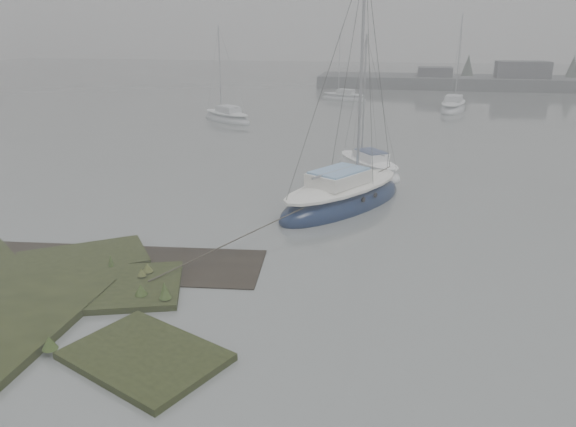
{
  "coord_description": "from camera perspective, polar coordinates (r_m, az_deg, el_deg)",
  "views": [
    {
      "loc": [
        5.92,
        -10.92,
        7.39
      ],
      "look_at": [
        2.74,
        5.33,
        1.8
      ],
      "focal_mm": 35.0,
      "sensor_mm": 36.0,
      "label": 1
    }
  ],
  "objects": [
    {
      "name": "ground",
      "position": [
        42.0,
        2.81,
        8.5
      ],
      "size": [
        160.0,
        160.0,
        0.0
      ],
      "primitive_type": "plane",
      "color": "slate",
      "rests_on": "ground"
    },
    {
      "name": "sailboat_far_a",
      "position": [
        46.0,
        -6.22,
        9.62
      ],
      "size": [
        5.56,
        4.86,
        7.9
      ],
      "rotation": [
        0.0,
        0.0,
        0.92
      ],
      "color": "#A2A9AC",
      "rests_on": "ground"
    },
    {
      "name": "sailboat_main",
      "position": [
        24.06,
        5.57,
        1.5
      ],
      "size": [
        6.08,
        7.75,
        10.68
      ],
      "rotation": [
        0.0,
        0.0,
        -0.55
      ],
      "color": "#0B1837",
      "rests_on": "ground"
    },
    {
      "name": "sailboat_far_c",
      "position": [
        59.17,
        5.71,
        11.61
      ],
      "size": [
        5.3,
        3.46,
        7.13
      ],
      "rotation": [
        0.0,
        0.0,
        1.18
      ],
      "color": "silver",
      "rests_on": "ground"
    },
    {
      "name": "sailboat_white",
      "position": [
        30.01,
        8.15,
        4.67
      ],
      "size": [
        4.52,
        5.33,
        7.49
      ],
      "rotation": [
        0.0,
        0.0,
        0.62
      ],
      "color": "white",
      "rests_on": "ground"
    },
    {
      "name": "sailboat_far_b",
      "position": [
        53.58,
        16.42,
        10.29
      ],
      "size": [
        3.32,
        6.6,
        8.91
      ],
      "rotation": [
        0.0,
        0.0,
        -0.21
      ],
      "color": "#B8BFC3",
      "rests_on": "ground"
    }
  ]
}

